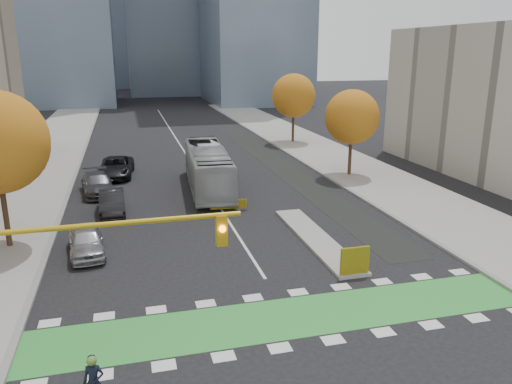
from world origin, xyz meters
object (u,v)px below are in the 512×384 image
hazard_board (355,261)px  bus (208,168)px  tree_east_near (352,117)px  parked_car_a (86,241)px  traffic_signal_west (55,263)px  parked_car_c (97,184)px  tree_east_far (294,96)px  parked_car_b (112,202)px  parked_car_d (116,167)px

hazard_board → bus: 17.15m
tree_east_near → parked_car_a: bearing=-149.2°
tree_east_near → bus: (-11.97, -1.14, -3.24)m
traffic_signal_west → parked_car_c: size_ratio=1.67×
hazard_board → traffic_signal_west: size_ratio=0.16×
tree_east_far → hazard_board: bearing=-104.1°
parked_car_b → traffic_signal_west: bearing=-95.2°
parked_car_d → parked_car_a: bearing=-89.2°
tree_east_far → parked_car_a: bearing=-126.3°
parked_car_d → parked_car_c: bearing=-98.7°
tree_east_far → traffic_signal_west: bearing=-117.9°
traffic_signal_west → parked_car_a: bearing=90.5°
tree_east_near → traffic_signal_west: size_ratio=0.83×
hazard_board → parked_car_b: parked_car_b is taller
parked_car_b → parked_car_d: size_ratio=0.78×
tree_east_far → parked_car_c: bearing=-141.4°
traffic_signal_west → parked_car_d: traffic_signal_west is taller
hazard_board → parked_car_a: 13.39m
parked_car_d → parked_car_b: bearing=-85.5°
hazard_board → parked_car_b: (-10.85, 12.48, -0.07)m
tree_east_near → parked_car_a: tree_east_near is taller
hazard_board → parked_car_c: (-11.95, 17.48, -0.06)m
traffic_signal_west → parked_car_b: bearing=86.4°
parked_car_a → parked_car_c: bearing=83.4°
hazard_board → parked_car_b: size_ratio=0.32×
tree_east_far → parked_car_c: tree_east_far is taller
parked_car_b → tree_east_near: bearing=14.2°
parked_car_c → traffic_signal_west: bearing=-97.0°
bus → parked_car_b: (-6.88, -4.18, -0.89)m
hazard_board → tree_east_far: size_ratio=0.18×
hazard_board → parked_car_c: bearing=124.4°
bus → parked_car_b: bearing=-144.9°
traffic_signal_west → parked_car_b: traffic_signal_west is taller
traffic_signal_west → parked_car_c: 22.43m
traffic_signal_west → bus: (7.95, 21.37, -2.41)m
bus → parked_car_d: size_ratio=2.05×
parked_car_d → bus: bearing=-35.5°
tree_east_far → parked_car_b: (-19.35, -21.32, -4.51)m
tree_east_far → parked_car_c: (-20.45, -16.32, -4.50)m
tree_east_far → parked_car_b: 29.15m
traffic_signal_west → parked_car_d: size_ratio=1.50×
hazard_board → bus: bus is taller
bus → parked_car_c: (-7.97, 0.82, -0.88)m
tree_east_near → traffic_signal_west: bearing=-131.5°
tree_east_far → bus: tree_east_far is taller
bus → parked_car_a: (-8.05, -10.77, -0.91)m
hazard_board → tree_east_near: tree_east_near is taller
tree_east_near → traffic_signal_west: 30.08m
traffic_signal_west → bus: traffic_signal_west is taller
traffic_signal_west → parked_car_c: (-0.02, 22.19, -3.29)m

